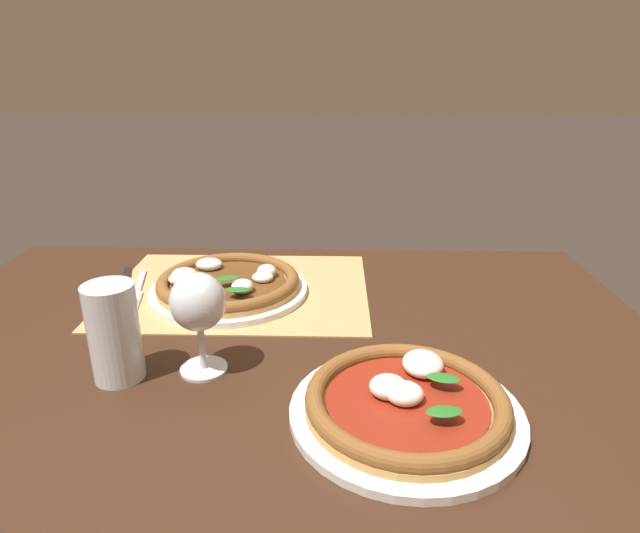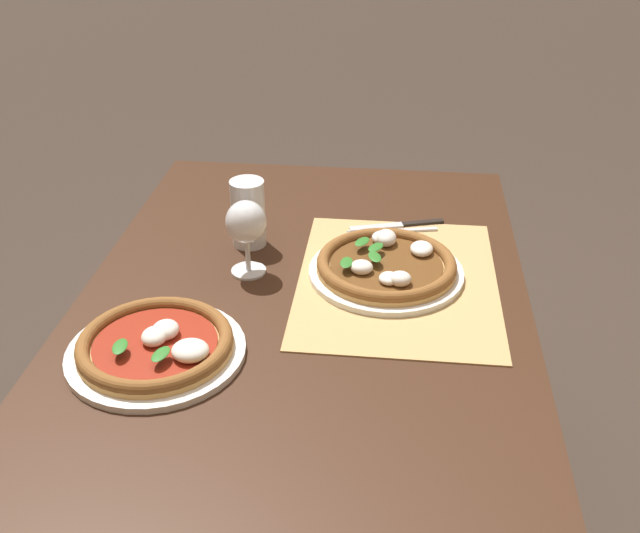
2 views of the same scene
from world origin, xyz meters
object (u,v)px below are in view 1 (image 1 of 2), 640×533
at_px(wine_glass, 198,306).
at_px(knife, 125,287).
at_px(fork, 138,290).
at_px(pint_glass, 114,334).
at_px(pizza_far, 407,403).
at_px(pizza_near, 228,284).

distance_m(wine_glass, knife, 0.38).
xyz_separation_m(wine_glass, fork, (0.20, -0.28, -0.10)).
height_order(wine_glass, pint_glass, wine_glass).
xyz_separation_m(fork, knife, (0.03, -0.01, 0.00)).
bearing_deg(fork, pint_glass, 104.78).
relative_size(pizza_far, pint_glass, 2.08).
xyz_separation_m(wine_glass, knife, (0.23, -0.29, -0.10)).
bearing_deg(knife, wine_glass, 127.87).
bearing_deg(pizza_near, pint_glass, 70.84).
bearing_deg(pizza_near, wine_glass, 93.17).
bearing_deg(knife, pint_glass, 109.28).
relative_size(pizza_far, wine_glass, 1.95).
bearing_deg(pint_glass, wine_glass, -170.21).
distance_m(pint_glass, knife, 0.34).
distance_m(pizza_near, pint_glass, 0.32).
distance_m(pint_glass, fork, 0.32).
bearing_deg(pint_glass, pizza_far, 168.78).
height_order(wine_glass, fork, wine_glass).
height_order(pizza_near, wine_glass, wine_glass).
bearing_deg(wine_glass, fork, -54.93).
relative_size(pint_glass, fork, 0.73).
xyz_separation_m(pizza_far, pint_glass, (0.40, -0.08, 0.05)).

